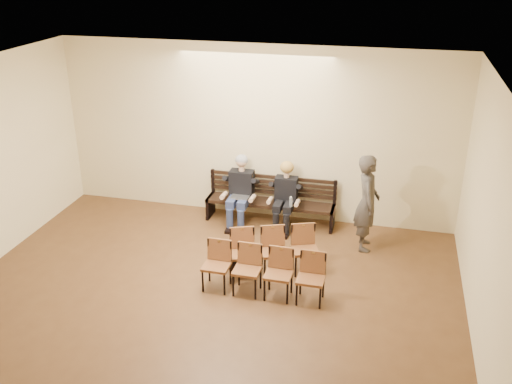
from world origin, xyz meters
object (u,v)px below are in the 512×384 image
(bench, at_px, (270,212))
(chair_row_back, at_px, (263,273))
(chair_row_front, at_px, (274,252))
(passerby, at_px, (368,196))
(bag, at_px, (235,260))
(water_bottle, at_px, (291,208))
(seated_woman, at_px, (285,198))
(seated_man, at_px, (240,190))
(laptop, at_px, (240,198))

(bench, distance_m, chair_row_back, 2.62)
(bench, xyz_separation_m, chair_row_front, (0.50, -1.91, 0.19))
(bench, bearing_deg, passerby, -17.34)
(bag, distance_m, chair_row_back, 1.01)
(water_bottle, bearing_deg, chair_row_back, -91.06)
(bench, xyz_separation_m, bag, (-0.21, -1.86, -0.08))
(seated_woman, relative_size, water_bottle, 5.98)
(passerby, bearing_deg, bench, 65.36)
(water_bottle, bearing_deg, seated_woman, 119.92)
(bag, bearing_deg, seated_man, 102.07)
(seated_man, distance_m, bag, 1.87)
(bag, relative_size, chair_row_front, 0.26)
(seated_woman, bearing_deg, chair_row_front, -84.48)
(bench, bearing_deg, laptop, -154.56)
(bag, bearing_deg, passerby, 30.64)
(seated_man, relative_size, bag, 3.69)
(passerby, height_order, chair_row_front, passerby)
(seated_man, xyz_separation_m, laptop, (0.02, -0.14, -0.12))
(chair_row_front, bearing_deg, laptop, 101.40)
(seated_woman, xyz_separation_m, chair_row_front, (0.17, -1.79, -0.21))
(bench, relative_size, water_bottle, 12.42)
(seated_man, xyz_separation_m, water_bottle, (1.07, -0.29, -0.15))
(passerby, bearing_deg, water_bottle, 75.05)
(bench, distance_m, chair_row_front, 1.98)
(water_bottle, height_order, bag, water_bottle)
(seated_man, distance_m, water_bottle, 1.12)
(water_bottle, height_order, chair_row_front, chair_row_front)
(seated_man, bearing_deg, passerby, -10.86)
(seated_man, bearing_deg, seated_woman, 0.00)
(water_bottle, bearing_deg, bench, 140.41)
(seated_man, distance_m, seated_woman, 0.91)
(seated_woman, xyz_separation_m, chair_row_back, (0.13, -2.46, -0.22))
(bench, relative_size, chair_row_back, 1.33)
(bench, distance_m, seated_man, 0.76)
(bag, bearing_deg, chair_row_front, -3.61)
(bench, relative_size, seated_woman, 2.08)
(seated_woman, bearing_deg, passerby, -16.76)
(laptop, xyz_separation_m, chair_row_front, (1.06, -1.64, -0.17))
(bag, height_order, chair_row_back, chair_row_back)
(laptop, relative_size, chair_row_back, 0.18)
(chair_row_front, distance_m, chair_row_back, 0.67)
(passerby, xyz_separation_m, chair_row_front, (-1.42, -1.31, -0.63))
(chair_row_back, bearing_deg, bench, 100.70)
(bag, relative_size, passerby, 0.18)
(bench, bearing_deg, chair_row_back, -80.03)
(water_bottle, xyz_separation_m, bag, (-0.70, -1.45, -0.41))
(passerby, bearing_deg, laptop, 74.98)
(chair_row_front, bearing_deg, seated_man, 99.81)
(seated_man, distance_m, passerby, 2.57)
(bag, bearing_deg, chair_row_back, -47.35)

